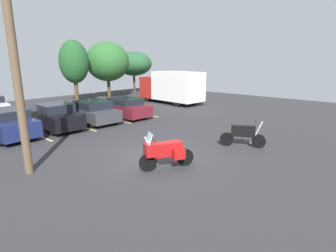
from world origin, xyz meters
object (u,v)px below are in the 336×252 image
object	(u,v)px
motorcycle_touring	(165,151)
car_black	(54,116)
car_navy	(4,123)
box_truck	(172,87)
motorcycle_second	(243,135)
car_maroon	(122,107)
utility_pole	(11,36)
car_charcoal	(91,111)

from	to	relation	value
motorcycle_touring	car_black	world-z (taller)	car_black
car_navy	box_truck	size ratio (longest dim) A/B	0.75
motorcycle_touring	car_navy	xyz separation A→B (m)	(-2.42, 9.31, 0.06)
motorcycle_second	car_maroon	world-z (taller)	car_maroon
car_navy	box_truck	bearing A→B (deg)	2.91
motorcycle_second	utility_pole	distance (m)	9.99
motorcycle_second	car_navy	distance (m)	12.36
motorcycle_second	car_maroon	xyz separation A→B (m)	(0.73, 9.72, 0.08)
car_navy	utility_pole	world-z (taller)	utility_pole
car_charcoal	utility_pole	bearing A→B (deg)	-138.55
car_maroon	car_charcoal	bearing A→B (deg)	175.45
motorcycle_touring	car_charcoal	distance (m)	9.27
box_truck	utility_pole	size ratio (longest dim) A/B	0.71
car_black	car_charcoal	size ratio (longest dim) A/B	0.97
motorcycle_touring	car_black	size ratio (longest dim) A/B	0.43
car_black	car_maroon	bearing A→B (deg)	-3.99
car_navy	box_truck	world-z (taller)	box_truck
car_black	box_truck	size ratio (longest dim) A/B	0.70
car_maroon	motorcycle_second	bearing A→B (deg)	-94.29
car_charcoal	car_maroon	size ratio (longest dim) A/B	0.98
car_navy	car_charcoal	bearing A→B (deg)	-4.75
car_black	utility_pole	world-z (taller)	utility_pole
motorcycle_touring	car_navy	distance (m)	9.62
motorcycle_touring	utility_pole	distance (m)	6.41
motorcycle_touring	motorcycle_second	world-z (taller)	motorcycle_touring
motorcycle_second	car_black	size ratio (longest dim) A/B	0.42
car_maroon	motorcycle_touring	bearing A→B (deg)	-120.35
box_truck	car_maroon	bearing A→B (deg)	-169.18
car_black	car_maroon	size ratio (longest dim) A/B	0.95
motorcycle_touring	motorcycle_second	xyz separation A→B (m)	(4.36, -1.02, -0.09)
motorcycle_second	box_truck	distance (m)	13.61
car_navy	utility_pole	xyz separation A→B (m)	(-1.12, -5.86, 4.01)
car_black	car_charcoal	distance (m)	2.44
motorcycle_second	utility_pole	xyz separation A→B (m)	(-7.90, 4.48, 4.16)
motorcycle_touring	utility_pole	size ratio (longest dim) A/B	0.21
car_charcoal	motorcycle_touring	bearing A→B (deg)	-106.38
motorcycle_second	car_black	xyz separation A→B (m)	(-4.18, 10.06, 0.14)
box_truck	car_navy	bearing A→B (deg)	-177.09
car_maroon	utility_pole	bearing A→B (deg)	-148.75
car_maroon	utility_pole	size ratio (longest dim) A/B	0.52
car_maroon	box_truck	size ratio (longest dim) A/B	0.74
car_maroon	utility_pole	xyz separation A→B (m)	(-8.63, -5.24, 4.08)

